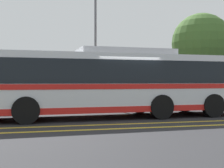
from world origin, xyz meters
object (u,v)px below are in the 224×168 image
(transit_bus, at_px, (112,82))
(parked_car_1, at_px, (9,96))
(tree_0, at_px, (201,43))
(street_lamp, at_px, (95,25))
(parked_car_2, at_px, (131,95))

(transit_bus, relative_size, parked_car_1, 2.54)
(transit_bus, bearing_deg, tree_0, -51.04)
(tree_0, bearing_deg, transit_bus, -138.35)
(transit_bus, height_order, street_lamp, street_lamp)
(street_lamp, bearing_deg, parked_car_1, -155.51)
(street_lamp, bearing_deg, transit_bus, -93.72)
(parked_car_2, distance_m, tree_0, 8.18)
(street_lamp, relative_size, tree_0, 1.13)
(transit_bus, xyz_separation_m, parked_car_2, (2.09, 4.10, -0.77))
(parked_car_2, height_order, street_lamp, street_lamp)
(parked_car_1, bearing_deg, street_lamp, -61.77)
(transit_bus, distance_m, tree_0, 11.80)
(transit_bus, height_order, parked_car_1, transit_bus)
(parked_car_1, bearing_deg, parked_car_2, -83.33)
(transit_bus, xyz_separation_m, parked_car_1, (-4.52, 3.76, -0.74))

